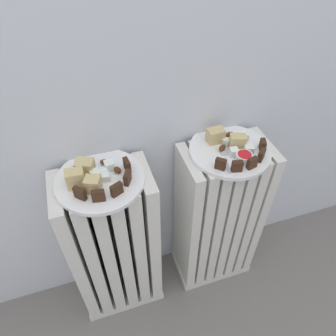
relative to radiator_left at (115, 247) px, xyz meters
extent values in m
cube|color=silver|center=(0.00, 0.00, -0.29)|extent=(0.28, 0.17, 0.03)
cube|color=silver|center=(-0.12, 0.00, 0.02)|extent=(0.04, 0.17, 0.59)
cube|color=silver|center=(-0.07, 0.00, 0.02)|extent=(0.04, 0.17, 0.59)
cube|color=silver|center=(-0.02, 0.00, 0.02)|extent=(0.04, 0.17, 0.59)
cube|color=silver|center=(0.02, 0.00, 0.02)|extent=(0.04, 0.17, 0.59)
cube|color=silver|center=(0.07, 0.00, 0.02)|extent=(0.04, 0.17, 0.59)
cube|color=silver|center=(0.12, 0.00, 0.02)|extent=(0.04, 0.17, 0.59)
cube|color=silver|center=(0.37, 0.00, -0.29)|extent=(0.28, 0.17, 0.03)
cube|color=silver|center=(0.25, 0.00, 0.02)|extent=(0.03, 0.17, 0.59)
cube|color=silver|center=(0.29, 0.00, 0.02)|extent=(0.03, 0.17, 0.59)
cube|color=silver|center=(0.33, 0.00, 0.02)|extent=(0.03, 0.17, 0.59)
cube|color=silver|center=(0.37, 0.00, 0.02)|extent=(0.03, 0.17, 0.59)
cube|color=silver|center=(0.41, 0.00, 0.02)|extent=(0.03, 0.17, 0.59)
cube|color=silver|center=(0.45, 0.00, 0.02)|extent=(0.03, 0.17, 0.59)
cube|color=silver|center=(0.49, 0.00, 0.02)|extent=(0.03, 0.17, 0.59)
cylinder|color=white|center=(0.00, 0.00, 0.32)|extent=(0.23, 0.23, 0.01)
cylinder|color=white|center=(0.37, 0.00, 0.32)|extent=(0.23, 0.23, 0.01)
cube|color=#382114|center=(-0.05, -0.05, 0.35)|extent=(0.03, 0.03, 0.03)
cube|color=#382114|center=(-0.01, -0.07, 0.35)|extent=(0.03, 0.02, 0.03)
cube|color=#382114|center=(0.03, -0.07, 0.35)|extent=(0.03, 0.02, 0.03)
cube|color=#382114|center=(0.07, -0.04, 0.35)|extent=(0.03, 0.03, 0.03)
cube|color=#382114|center=(0.08, 0.01, 0.35)|extent=(0.02, 0.03, 0.03)
cube|color=tan|center=(-0.02, -0.04, 0.35)|extent=(0.05, 0.04, 0.04)
cube|color=tan|center=(-0.06, -0.01, 0.35)|extent=(0.05, 0.03, 0.05)
cube|color=tan|center=(-0.03, 0.03, 0.35)|extent=(0.06, 0.05, 0.04)
cube|color=white|center=(0.03, 0.03, 0.34)|extent=(0.02, 0.02, 0.02)
cube|color=white|center=(0.02, -0.01, 0.34)|extent=(0.02, 0.02, 0.02)
cube|color=white|center=(0.01, 0.01, 0.34)|extent=(0.02, 0.02, 0.02)
cube|color=white|center=(-0.01, 0.00, 0.34)|extent=(0.03, 0.03, 0.02)
ellipsoid|color=#4C2814|center=(0.02, 0.05, 0.34)|extent=(0.03, 0.02, 0.01)
ellipsoid|color=#4C2814|center=(0.05, 0.01, 0.34)|extent=(0.02, 0.03, 0.02)
cube|color=#382114|center=(0.31, -0.06, 0.35)|extent=(0.03, 0.03, 0.03)
cube|color=#382114|center=(0.35, -0.09, 0.35)|extent=(0.03, 0.02, 0.03)
cube|color=#382114|center=(0.39, -0.09, 0.35)|extent=(0.03, 0.02, 0.03)
cube|color=#382114|center=(0.43, -0.07, 0.35)|extent=(0.03, 0.03, 0.03)
cube|color=#382114|center=(0.45, -0.03, 0.35)|extent=(0.02, 0.03, 0.03)
cube|color=tan|center=(0.34, 0.04, 0.35)|extent=(0.05, 0.04, 0.04)
cube|color=tan|center=(0.39, 0.00, 0.35)|extent=(0.05, 0.04, 0.04)
cube|color=white|center=(0.37, -0.03, 0.34)|extent=(0.03, 0.03, 0.02)
cube|color=white|center=(0.42, 0.02, 0.34)|extent=(0.03, 0.03, 0.03)
cube|color=white|center=(0.41, -0.03, 0.34)|extent=(0.03, 0.03, 0.03)
cube|color=white|center=(0.37, 0.02, 0.34)|extent=(0.03, 0.03, 0.02)
ellipsoid|color=#4C2814|center=(0.39, 0.05, 0.34)|extent=(0.03, 0.02, 0.02)
ellipsoid|color=#4C2814|center=(0.37, 0.07, 0.34)|extent=(0.03, 0.03, 0.01)
ellipsoid|color=#4C2814|center=(0.35, 0.00, 0.34)|extent=(0.03, 0.03, 0.02)
cylinder|color=white|center=(0.38, -0.06, 0.34)|extent=(0.05, 0.05, 0.02)
cylinder|color=red|center=(0.38, -0.06, 0.35)|extent=(0.04, 0.04, 0.01)
cube|color=#B7B7BC|center=(0.33, -0.06, 0.33)|extent=(0.02, 0.06, 0.00)
cube|color=#B7B7BC|center=(0.35, -0.01, 0.33)|extent=(0.02, 0.03, 0.00)
camera|label=1|loc=(-0.01, -0.60, 0.92)|focal=34.05mm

